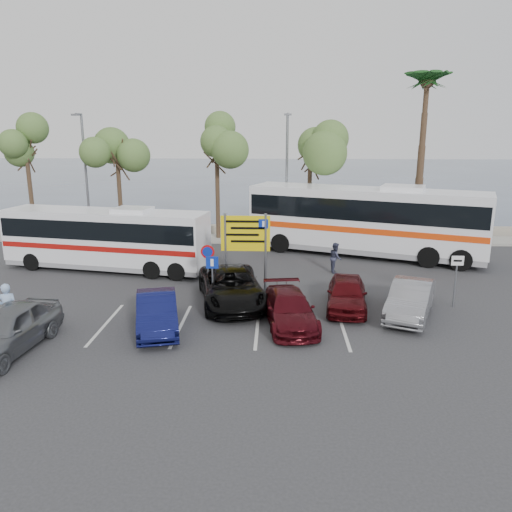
{
  "coord_description": "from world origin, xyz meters",
  "views": [
    {
      "loc": [
        2.37,
        -18.52,
        7.25
      ],
      "look_at": [
        1.48,
        3.0,
        1.72
      ],
      "focal_mm": 35.0,
      "sensor_mm": 36.0,
      "label": 1
    }
  ],
  "objects_px": {
    "car_blue": "(157,312)",
    "car_silver_b": "(410,299)",
    "car_silver_a": "(6,329)",
    "street_lamp_left": "(85,171)",
    "pedestrian_near": "(8,309)",
    "pedestrian_far": "(335,258)",
    "coach_bus_left": "(106,241)",
    "coach_bus_right": "(365,223)",
    "car_red": "(347,293)",
    "car_maroon": "(289,309)",
    "suv_black": "(231,287)",
    "direction_sign": "(246,239)",
    "street_lamp_right": "(287,171)"
  },
  "relations": [
    {
      "from": "car_silver_a",
      "to": "street_lamp_right",
      "type": "bearing_deg",
      "value": 67.02
    },
    {
      "from": "direction_sign",
      "to": "car_maroon",
      "type": "height_order",
      "value": "direction_sign"
    },
    {
      "from": "coach_bus_left",
      "to": "car_silver_a",
      "type": "height_order",
      "value": "coach_bus_left"
    },
    {
      "from": "coach_bus_left",
      "to": "coach_bus_right",
      "type": "distance_m",
      "value": 14.48
    },
    {
      "from": "car_red",
      "to": "suv_black",
      "type": "relative_size",
      "value": 0.73
    },
    {
      "from": "suv_black",
      "to": "pedestrian_near",
      "type": "bearing_deg",
      "value": -167.99
    },
    {
      "from": "pedestrian_near",
      "to": "pedestrian_far",
      "type": "relative_size",
      "value": 1.22
    },
    {
      "from": "car_red",
      "to": "car_silver_b",
      "type": "distance_m",
      "value": 2.51
    },
    {
      "from": "car_maroon",
      "to": "car_red",
      "type": "bearing_deg",
      "value": 29.06
    },
    {
      "from": "pedestrian_near",
      "to": "pedestrian_far",
      "type": "distance_m",
      "value": 15.29
    },
    {
      "from": "car_silver_b",
      "to": "coach_bus_left",
      "type": "bearing_deg",
      "value": 178.48
    },
    {
      "from": "street_lamp_right",
      "to": "car_silver_a",
      "type": "height_order",
      "value": "street_lamp_right"
    },
    {
      "from": "car_maroon",
      "to": "suv_black",
      "type": "xyz_separation_m",
      "value": [
        -2.4,
        2.27,
        0.12
      ]
    },
    {
      "from": "direction_sign",
      "to": "street_lamp_left",
      "type": "bearing_deg",
      "value": 136.83
    },
    {
      "from": "coach_bus_left",
      "to": "car_silver_b",
      "type": "height_order",
      "value": "coach_bus_left"
    },
    {
      "from": "coach_bus_right",
      "to": "car_red",
      "type": "xyz_separation_m",
      "value": [
        -2.2,
        -9.11,
        -1.27
      ]
    },
    {
      "from": "car_silver_a",
      "to": "car_silver_b",
      "type": "bearing_deg",
      "value": 21.39
    },
    {
      "from": "coach_bus_left",
      "to": "pedestrian_near",
      "type": "xyz_separation_m",
      "value": [
        -0.77,
        -8.5,
        -0.61
      ]
    },
    {
      "from": "street_lamp_left",
      "to": "direction_sign",
      "type": "xyz_separation_m",
      "value": [
        11.0,
        -10.32,
        -2.17
      ]
    },
    {
      "from": "car_silver_a",
      "to": "direction_sign",
      "type": "bearing_deg",
      "value": 47.9
    },
    {
      "from": "car_maroon",
      "to": "direction_sign",
      "type": "bearing_deg",
      "value": 107.2
    },
    {
      "from": "coach_bus_left",
      "to": "suv_black",
      "type": "bearing_deg",
      "value": -35.54
    },
    {
      "from": "coach_bus_right",
      "to": "pedestrian_near",
      "type": "xyz_separation_m",
      "value": [
        -14.77,
        -12.18,
        -0.99
      ]
    },
    {
      "from": "direction_sign",
      "to": "coach_bus_right",
      "type": "xyz_separation_m",
      "value": [
        6.5,
        6.98,
        -0.49
      ]
    },
    {
      "from": "car_silver_a",
      "to": "street_lamp_left",
      "type": "bearing_deg",
      "value": 107.79
    },
    {
      "from": "car_maroon",
      "to": "suv_black",
      "type": "height_order",
      "value": "suv_black"
    },
    {
      "from": "pedestrian_far",
      "to": "car_silver_a",
      "type": "bearing_deg",
      "value": 129.75
    },
    {
      "from": "car_maroon",
      "to": "pedestrian_far",
      "type": "xyz_separation_m",
      "value": [
        2.54,
        7.27,
        0.15
      ]
    },
    {
      "from": "car_blue",
      "to": "pedestrian_far",
      "type": "relative_size",
      "value": 2.63
    },
    {
      "from": "coach_bus_left",
      "to": "car_maroon",
      "type": "distance_m",
      "value": 11.92
    },
    {
      "from": "car_blue",
      "to": "car_silver_b",
      "type": "height_order",
      "value": "car_silver_b"
    },
    {
      "from": "street_lamp_right",
      "to": "pedestrian_near",
      "type": "height_order",
      "value": "street_lamp_right"
    },
    {
      "from": "car_silver_a",
      "to": "suv_black",
      "type": "relative_size",
      "value": 0.86
    },
    {
      "from": "car_maroon",
      "to": "car_blue",
      "type": "bearing_deg",
      "value": 178.99
    },
    {
      "from": "car_red",
      "to": "pedestrian_near",
      "type": "height_order",
      "value": "pedestrian_near"
    },
    {
      "from": "car_red",
      "to": "pedestrian_far",
      "type": "bearing_deg",
      "value": 95.95
    },
    {
      "from": "coach_bus_right",
      "to": "car_silver_b",
      "type": "bearing_deg",
      "value": -88.83
    },
    {
      "from": "direction_sign",
      "to": "street_lamp_right",
      "type": "bearing_deg",
      "value": 79.06
    },
    {
      "from": "car_maroon",
      "to": "suv_black",
      "type": "relative_size",
      "value": 0.8
    },
    {
      "from": "car_silver_a",
      "to": "car_blue",
      "type": "relative_size",
      "value": 1.13
    },
    {
      "from": "street_lamp_right",
      "to": "suv_black",
      "type": "distance_m",
      "value": 12.87
    },
    {
      "from": "suv_black",
      "to": "car_silver_a",
      "type": "bearing_deg",
      "value": -156.83
    },
    {
      "from": "coach_bus_left",
      "to": "pedestrian_far",
      "type": "xyz_separation_m",
      "value": [
        11.94,
        0.0,
        -0.78
      ]
    },
    {
      "from": "street_lamp_left",
      "to": "street_lamp_right",
      "type": "xyz_separation_m",
      "value": [
        13.0,
        0.0,
        0.0
      ]
    },
    {
      "from": "coach_bus_left",
      "to": "coach_bus_right",
      "type": "relative_size",
      "value": 0.81
    },
    {
      "from": "street_lamp_left",
      "to": "coach_bus_right",
      "type": "xyz_separation_m",
      "value": [
        17.5,
        -3.34,
        -2.66
      ]
    },
    {
      "from": "car_blue",
      "to": "suv_black",
      "type": "relative_size",
      "value": 0.76
    },
    {
      "from": "car_maroon",
      "to": "pedestrian_near",
      "type": "height_order",
      "value": "pedestrian_near"
    },
    {
      "from": "coach_bus_left",
      "to": "car_maroon",
      "type": "xyz_separation_m",
      "value": [
        9.4,
        -7.27,
        -0.93
      ]
    },
    {
      "from": "car_blue",
      "to": "car_silver_b",
      "type": "xyz_separation_m",
      "value": [
        9.7,
        1.74,
        0.03
      ]
    }
  ]
}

